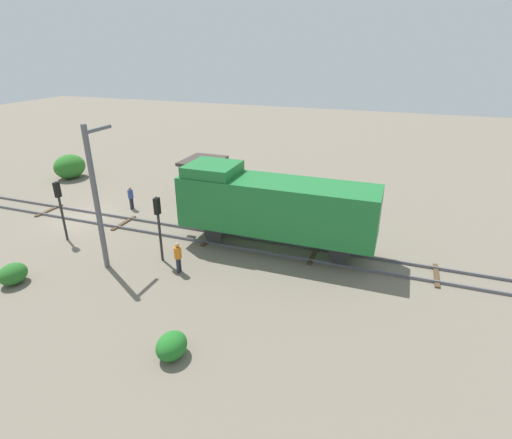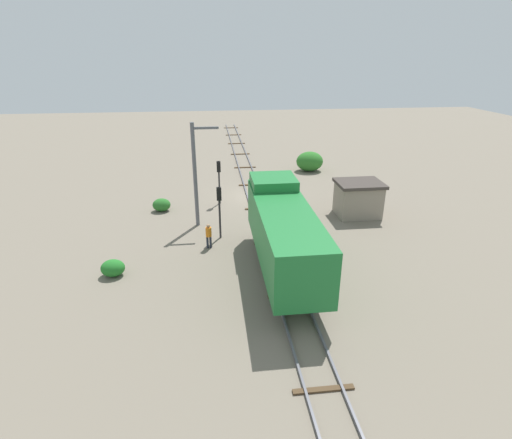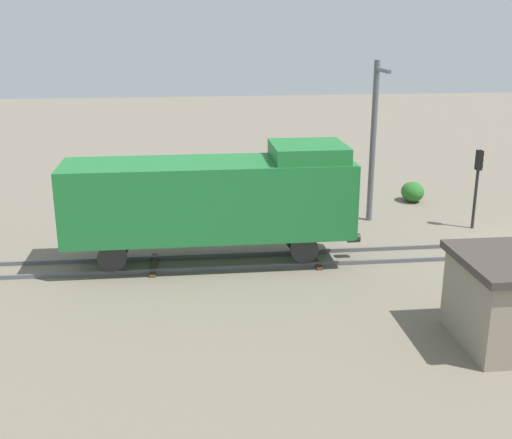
# 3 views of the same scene
# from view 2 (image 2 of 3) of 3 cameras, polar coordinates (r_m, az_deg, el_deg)

# --- Properties ---
(ground_plane) EXTENTS (116.00, 116.00, 0.00)m
(ground_plane) POSITION_cam_2_polar(r_m,az_deg,el_deg) (35.97, -0.15, 3.36)
(ground_plane) COLOR #756B5B
(railway_track) EXTENTS (2.40, 77.33, 0.16)m
(railway_track) POSITION_cam_2_polar(r_m,az_deg,el_deg) (35.94, -0.15, 3.47)
(railway_track) COLOR #595960
(railway_track) RESTS_ON ground
(locomotive) EXTENTS (2.90, 11.60, 4.60)m
(locomotive) POSITION_cam_2_polar(r_m,az_deg,el_deg) (22.37, 3.92, -1.47)
(locomotive) COLOR #1E7233
(locomotive) RESTS_ON railway_track
(traffic_signal_near) EXTENTS (0.32, 0.34, 3.68)m
(traffic_signal_near) POSITION_cam_2_polar(r_m,az_deg,el_deg) (33.55, -5.32, 6.45)
(traffic_signal_near) COLOR #262628
(traffic_signal_near) RESTS_ON ground
(traffic_signal_mid) EXTENTS (0.32, 0.34, 3.67)m
(traffic_signal_mid) POSITION_cam_2_polar(r_m,az_deg,el_deg) (27.01, -5.27, 2.37)
(traffic_signal_mid) COLOR #262628
(traffic_signal_mid) RESTS_ON ground
(worker_near_track) EXTENTS (0.38, 0.38, 1.70)m
(worker_near_track) POSITION_cam_2_polar(r_m,az_deg,el_deg) (33.97, 4.31, 3.90)
(worker_near_track) COLOR #262B38
(worker_near_track) RESTS_ON ground
(worker_by_signal) EXTENTS (0.38, 0.38, 1.70)m
(worker_by_signal) POSITION_cam_2_polar(r_m,az_deg,el_deg) (26.19, -6.78, -2.10)
(worker_by_signal) COLOR #262B38
(worker_by_signal) RESTS_ON ground
(catenary_mast) EXTENTS (1.94, 0.28, 7.58)m
(catenary_mast) POSITION_cam_2_polar(r_m,az_deg,el_deg) (28.88, -8.60, 6.61)
(catenary_mast) COLOR #595960
(catenary_mast) RESTS_ON ground
(relay_hut) EXTENTS (3.50, 2.90, 2.74)m
(relay_hut) POSITION_cam_2_polar(r_m,az_deg,el_deg) (32.25, 14.38, 2.93)
(relay_hut) COLOR gray
(relay_hut) RESTS_ON ground
(bush_near) EXTENTS (1.36, 1.11, 0.99)m
(bush_near) POSITION_cam_2_polar(r_m,az_deg,el_deg) (24.51, -19.78, -6.54)
(bush_near) COLOR #227126
(bush_near) RESTS_ON ground
(bush_mid) EXTENTS (1.44, 1.18, 1.05)m
(bush_mid) POSITION_cam_2_polar(r_m,az_deg,el_deg) (33.27, -13.34, 2.05)
(bush_mid) COLOR #286A26
(bush_mid) RESTS_ON ground
(bush_far) EXTENTS (2.89, 2.37, 2.10)m
(bush_far) POSITION_cam_2_polar(r_m,az_deg,el_deg) (44.03, 7.67, 8.23)
(bush_far) COLOR #2B7026
(bush_far) RESTS_ON ground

